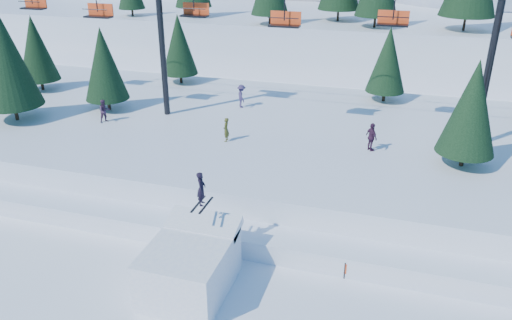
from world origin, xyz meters
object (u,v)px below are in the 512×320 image
(banner_far, at_px, (438,263))
(jump_kicker, at_px, (190,265))
(banner_near, at_px, (374,270))
(chairlift, at_px, (291,30))

(banner_far, bearing_deg, jump_kicker, -157.52)
(jump_kicker, xyz_separation_m, banner_far, (11.02, 4.56, -0.77))
(banner_far, bearing_deg, banner_near, -153.67)
(chairlift, bearing_deg, banner_far, -47.79)
(chairlift, distance_m, banner_far, 17.58)
(jump_kicker, relative_size, banner_near, 1.92)
(jump_kicker, distance_m, banner_near, 8.70)
(jump_kicker, xyz_separation_m, banner_near, (8.09, 3.11, -0.77))
(banner_near, height_order, banner_far, same)
(jump_kicker, xyz_separation_m, chairlift, (0.79, 15.84, 8.01))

